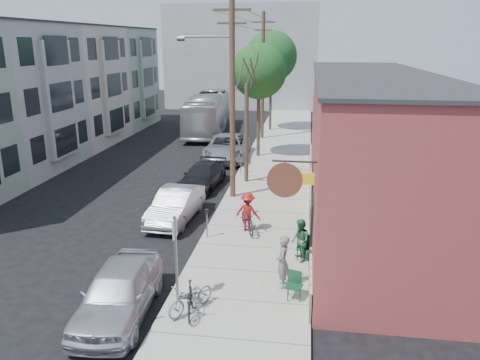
# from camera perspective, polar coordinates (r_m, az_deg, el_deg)

# --- Properties ---
(ground) EXTENTS (120.00, 120.00, 0.00)m
(ground) POSITION_cam_1_polar(r_m,az_deg,el_deg) (19.63, -10.89, -7.64)
(ground) COLOR black
(sidewalk) EXTENTS (4.50, 58.00, 0.15)m
(sidewalk) POSITION_cam_1_polar(r_m,az_deg,el_deg) (29.01, 4.17, 0.81)
(sidewalk) COLOR #ACAA9F
(sidewalk) RESTS_ON ground
(cafe_building) EXTENTS (6.60, 20.20, 6.61)m
(cafe_building) POSITION_cam_1_polar(r_m,az_deg,el_deg) (22.51, 15.32, 4.08)
(cafe_building) COLOR #943A37
(cafe_building) RESTS_ON ground
(apartment_row) EXTENTS (6.30, 32.00, 9.00)m
(apartment_row) POSITION_cam_1_polar(r_m,az_deg,el_deg) (35.89, -22.26, 9.89)
(apartment_row) COLOR #8DA188
(apartment_row) RESTS_ON ground
(end_cap_building) EXTENTS (18.00, 8.00, 12.00)m
(end_cap_building) POSITION_cam_1_polar(r_m,az_deg,el_deg) (59.44, 0.38, 14.76)
(end_cap_building) COLOR #9E9F9A
(end_cap_building) RESTS_ON ground
(sign_post) EXTENTS (0.07, 0.45, 2.80)m
(sign_post) POSITION_cam_1_polar(r_m,az_deg,el_deg) (14.53, -7.84, -8.52)
(sign_post) COLOR slate
(sign_post) RESTS_ON sidewalk
(parking_meter_near) EXTENTS (0.14, 0.14, 1.24)m
(parking_meter_near) POSITION_cam_1_polar(r_m,az_deg,el_deg) (19.23, -4.07, -4.71)
(parking_meter_near) COLOR slate
(parking_meter_near) RESTS_ON sidewalk
(parking_meter_far) EXTENTS (0.14, 0.14, 1.24)m
(parking_meter_far) POSITION_cam_1_polar(r_m,az_deg,el_deg) (28.47, 0.11, 2.44)
(parking_meter_far) COLOR slate
(parking_meter_far) RESTS_ON sidewalk
(utility_pole_near) EXTENTS (3.57, 0.28, 10.00)m
(utility_pole_near) POSITION_cam_1_polar(r_m,az_deg,el_deg) (23.38, -1.09, 10.35)
(utility_pole_near) COLOR #503A28
(utility_pole_near) RESTS_ON sidewalk
(utility_pole_far) EXTENTS (1.80, 0.28, 10.00)m
(utility_pole_far) POSITION_cam_1_polar(r_m,az_deg,el_deg) (38.65, 2.80, 12.74)
(utility_pole_far) COLOR #503A28
(utility_pole_far) RESTS_ON sidewalk
(tree_bare) EXTENTS (0.24, 0.24, 5.55)m
(tree_bare) POSITION_cam_1_polar(r_m,az_deg,el_deg) (26.43, 0.80, 5.64)
(tree_bare) COLOR #44392C
(tree_bare) RESTS_ON sidewalk
(tree_leafy_mid) EXTENTS (3.72, 3.72, 7.70)m
(tree_leafy_mid) POSITION_cam_1_polar(r_m,az_deg,el_deg) (32.29, 2.33, 13.08)
(tree_leafy_mid) COLOR #44392C
(tree_leafy_mid) RESTS_ON sidewalk
(tree_leafy_far) EXTENTS (4.50, 4.50, 8.73)m
(tree_leafy_far) POSITION_cam_1_polar(r_m,az_deg,el_deg) (42.39, 3.83, 14.80)
(tree_leafy_far) COLOR #44392C
(tree_leafy_far) RESTS_ON sidewalk
(patio_chair_a) EXTENTS (0.53, 0.53, 0.88)m
(patio_chair_a) POSITION_cam_1_polar(r_m,az_deg,el_deg) (17.70, 7.67, -8.17)
(patio_chair_a) COLOR #124226
(patio_chair_a) RESTS_ON sidewalk
(patio_chair_b) EXTENTS (0.62, 0.62, 0.88)m
(patio_chair_b) POSITION_cam_1_polar(r_m,az_deg,el_deg) (15.11, 6.64, -12.73)
(patio_chair_b) COLOR #124226
(patio_chair_b) RESTS_ON sidewalk
(patron_grey) EXTENTS (0.43, 0.66, 1.79)m
(patron_grey) POSITION_cam_1_polar(r_m,az_deg,el_deg) (15.54, 5.22, -9.92)
(patron_grey) COLOR slate
(patron_grey) RESTS_ON sidewalk
(patron_green) EXTENTS (0.82, 0.93, 1.61)m
(patron_green) POSITION_cam_1_polar(r_m,az_deg,el_deg) (17.36, 7.35, -7.35)
(patron_green) COLOR #2B6C3D
(patron_green) RESTS_ON sidewalk
(cyclist) EXTENTS (1.23, 0.90, 1.70)m
(cyclist) POSITION_cam_1_polar(r_m,az_deg,el_deg) (19.86, 0.96, -3.91)
(cyclist) COLOR maroon
(cyclist) RESTS_ON sidewalk
(cyclist_bike) EXTENTS (1.36, 2.14, 1.06)m
(cyclist_bike) POSITION_cam_1_polar(r_m,az_deg,el_deg) (19.98, 0.96, -4.77)
(cyclist_bike) COLOR black
(cyclist_bike) RESTS_ON sidewalk
(parked_bike_a) EXTENTS (0.73, 1.63, 0.95)m
(parked_bike_a) POSITION_cam_1_polar(r_m,az_deg,el_deg) (14.36, -6.14, -14.26)
(parked_bike_a) COLOR black
(parked_bike_a) RESTS_ON sidewalk
(parked_bike_b) EXTENTS (1.46, 1.80, 0.92)m
(parked_bike_b) POSITION_cam_1_polar(r_m,az_deg,el_deg) (14.48, -5.99, -14.04)
(parked_bike_b) COLOR slate
(parked_bike_b) RESTS_ON sidewalk
(car_0) EXTENTS (2.21, 4.80, 1.59)m
(car_0) POSITION_cam_1_polar(r_m,az_deg,el_deg) (14.77, -14.56, -13.02)
(car_0) COLOR #B7B8C0
(car_0) RESTS_ON ground
(car_1) EXTENTS (1.83, 4.57, 1.48)m
(car_1) POSITION_cam_1_polar(r_m,az_deg,el_deg) (21.64, -7.83, -3.05)
(car_1) COLOR #ACACB4
(car_1) RESTS_ON ground
(car_2) EXTENTS (2.31, 4.73, 1.33)m
(car_2) POSITION_cam_1_polar(r_m,az_deg,el_deg) (26.26, -4.63, 0.43)
(car_2) COLOR black
(car_2) RESTS_ON ground
(car_3) EXTENTS (2.99, 6.17, 1.69)m
(car_3) POSITION_cam_1_polar(r_m,az_deg,el_deg) (32.55, -1.59, 4.00)
(car_3) COLOR #9D9EA4
(car_3) RESTS_ON ground
(bus) EXTENTS (3.84, 12.37, 3.39)m
(bus) POSITION_cam_1_polar(r_m,az_deg,el_deg) (42.41, -3.94, 8.11)
(bus) COLOR silver
(bus) RESTS_ON ground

